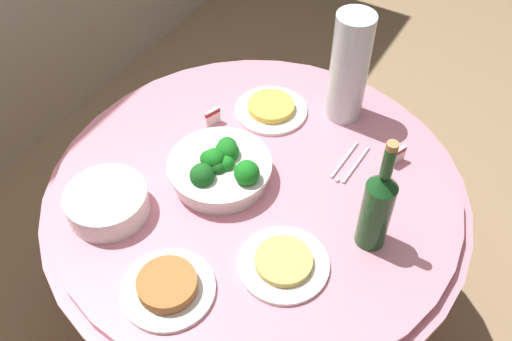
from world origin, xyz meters
The scene contains 12 objects.
ground_plane centered at (0.00, 0.00, 0.00)m, with size 6.00×6.00×0.00m, color #9E7F5B.
buffet_table centered at (0.00, 0.00, 0.38)m, with size 1.16×1.16×0.74m.
broccoli_bowl centered at (-0.04, 0.09, 0.78)m, with size 0.28×0.28×0.12m.
plate_stack centered at (-0.28, 0.28, 0.78)m, with size 0.21×0.21×0.07m.
wine_bottle centered at (-0.02, -0.34, 0.87)m, with size 0.07×0.07×0.34m.
decorative_fruit_vase centered at (0.38, -0.08, 0.89)m, with size 0.11×0.11×0.34m.
serving_tongs centered at (0.19, -0.19, 0.74)m, with size 0.17×0.05×0.01m.
food_plate_noodles centered at (-0.19, -0.19, 0.75)m, with size 0.22×0.22×0.03m.
food_plate_peanuts centered at (-0.39, 0.01, 0.76)m, with size 0.22×0.22×0.04m.
food_plate_fried_egg centered at (0.27, 0.11, 0.75)m, with size 0.22×0.22×0.03m.
label_placard_front centered at (0.14, 0.23, 0.77)m, with size 0.05×0.03×0.05m.
label_placard_mid centered at (0.26, -0.30, 0.77)m, with size 0.05×0.03×0.05m.
Camera 1 is at (-0.87, -0.51, 1.90)m, focal length 39.80 mm.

